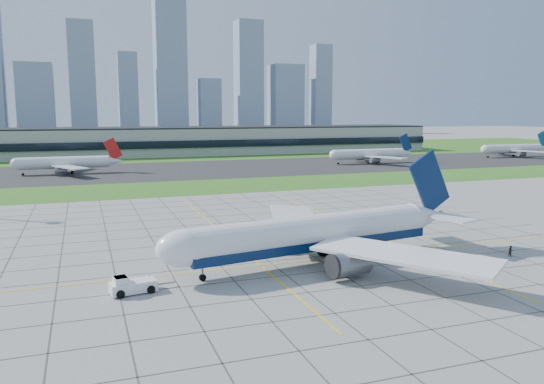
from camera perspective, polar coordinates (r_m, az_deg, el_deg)
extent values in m
plane|color=#989893|center=(89.83, 4.50, -6.97)|extent=(1400.00, 1400.00, 0.00)
cube|color=#317020|center=(174.26, -7.70, 0.55)|extent=(700.00, 35.00, 0.04)
cube|color=#383838|center=(227.96, -10.60, 2.35)|extent=(700.00, 75.00, 0.04)
cube|color=#317020|center=(336.63, -13.61, 4.21)|extent=(700.00, 145.00, 0.04)
cube|color=#474744|center=(92.86, -26.83, -7.36)|extent=(0.18, 130.00, 0.02)
cube|color=#474744|center=(92.14, -21.85, -7.17)|extent=(0.18, 130.00, 0.02)
cube|color=#474744|center=(92.12, -16.85, -6.92)|extent=(0.18, 130.00, 0.02)
cube|color=#474744|center=(92.78, -11.88, -6.62)|extent=(0.18, 130.00, 0.02)
cube|color=#474744|center=(94.12, -7.02, -6.28)|extent=(0.18, 130.00, 0.02)
cube|color=#474744|center=(96.12, -2.34, -5.91)|extent=(0.18, 130.00, 0.02)
cube|color=#474744|center=(98.72, 2.11, -5.52)|extent=(0.18, 130.00, 0.02)
cube|color=#474744|center=(101.89, 6.31, -5.12)|extent=(0.18, 130.00, 0.02)
cube|color=#474744|center=(105.56, 10.23, -4.73)|extent=(0.18, 130.00, 0.02)
cube|color=#474744|center=(109.70, 13.87, -4.34)|extent=(0.18, 130.00, 0.02)
cube|color=#474744|center=(114.25, 17.22, -3.96)|extent=(0.18, 130.00, 0.02)
cube|color=#474744|center=(119.17, 20.31, -3.61)|extent=(0.18, 130.00, 0.02)
cube|color=#474744|center=(124.40, 23.14, -3.27)|extent=(0.18, 130.00, 0.02)
cube|color=#474744|center=(57.95, 21.64, -16.51)|extent=(110.00, 0.18, 0.02)
cube|color=#474744|center=(63.59, 16.75, -13.97)|extent=(110.00, 0.18, 0.02)
cube|color=#474744|center=(69.70, 12.78, -11.79)|extent=(110.00, 0.18, 0.02)
cube|color=#474744|center=(76.16, 9.51, -9.92)|extent=(110.00, 0.18, 0.02)
cube|color=#474744|center=(82.89, 6.79, -8.33)|extent=(110.00, 0.18, 0.02)
cube|color=#474744|center=(89.82, 4.50, -6.96)|extent=(110.00, 0.18, 0.02)
cube|color=#474744|center=(96.92, 2.56, -5.79)|extent=(110.00, 0.18, 0.02)
cube|color=#474744|center=(104.15, 0.88, -4.77)|extent=(110.00, 0.18, 0.02)
cube|color=#474744|center=(111.49, -0.57, -3.88)|extent=(110.00, 0.18, 0.02)
cube|color=#474744|center=(118.91, -1.83, -3.10)|extent=(110.00, 0.18, 0.02)
cube|color=#474744|center=(126.40, -2.95, -2.41)|extent=(110.00, 0.18, 0.02)
cube|color=#474744|center=(133.95, -3.94, -1.79)|extent=(110.00, 0.18, 0.02)
cube|color=#474744|center=(141.55, -4.82, -1.25)|extent=(110.00, 0.18, 0.02)
cube|color=#474744|center=(149.20, -5.61, -0.75)|extent=(110.00, 0.18, 0.02)
cube|color=yellow|center=(88.07, 5.04, -7.28)|extent=(120.00, 0.25, 0.03)
cube|color=yellow|center=(104.92, -5.03, -4.70)|extent=(0.25, 100.00, 0.03)
cube|color=yellow|center=(115.03, 8.62, -3.59)|extent=(0.25, 100.00, 0.03)
cube|color=#B7B7B2|center=(318.44, -5.96, 5.52)|extent=(260.00, 42.00, 15.00)
cube|color=black|center=(297.66, -4.97, 5.23)|extent=(260.00, 1.00, 4.00)
cube|color=black|center=(318.13, -5.98, 6.94)|extent=(260.00, 42.00, 0.80)
cube|color=#8090A8|center=(600.51, -24.06, 9.04)|extent=(35.00, 31.50, 74.00)
cube|color=#8090A8|center=(599.91, -19.73, 11.38)|extent=(26.00, 23.40, 118.00)
cube|color=#8090A8|center=(601.26, -15.20, 10.14)|extent=(20.00, 18.00, 88.00)
cube|color=#8090A8|center=(608.61, -10.88, 13.19)|extent=(33.00, 29.70, 150.00)
cube|color=#8090A8|center=(614.76, -6.76, 9.12)|extent=(24.00, 21.60, 62.00)
cube|color=#8090A8|center=(628.28, -2.54, 12.17)|extent=(29.00, 26.10, 128.00)
cube|color=#8090A8|center=(642.33, 1.46, 9.95)|extent=(36.00, 32.40, 80.00)
cube|color=#8090A8|center=(660.74, 5.26, 10.96)|extent=(22.00, 19.80, 105.00)
cylinder|color=white|center=(84.85, 4.45, -4.31)|extent=(42.67, 12.01, 5.52)
cube|color=#071D46|center=(85.25, 4.44, -5.46)|extent=(42.61, 11.65, 1.47)
ellipsoid|color=white|center=(75.70, -9.18, -5.97)|extent=(9.58, 6.82, 5.52)
cube|color=black|center=(74.97, -10.65, -5.79)|extent=(2.46, 3.22, 0.55)
cone|color=white|center=(99.95, 16.26, -2.51)|extent=(8.08, 6.32, 5.24)
cube|color=#071D46|center=(99.32, 16.60, 1.01)|extent=(9.98, 2.01, 11.74)
cube|color=white|center=(100.10, 2.50, -2.85)|extent=(15.50, 27.06, 0.89)
cube|color=white|center=(77.09, 13.95, -6.56)|extent=(21.54, 25.87, 0.89)
cylinder|color=slate|center=(93.50, 1.19, -4.82)|extent=(6.45, 4.38, 3.50)
cylinder|color=slate|center=(77.88, 8.34, -7.65)|extent=(6.45, 4.38, 3.50)
cylinder|color=gray|center=(77.54, -7.49, -8.62)|extent=(0.38, 0.38, 2.39)
cylinder|color=black|center=(77.74, -7.48, -9.11)|extent=(1.07, 0.61, 1.01)
cylinder|color=black|center=(90.80, 5.85, -6.43)|extent=(1.35, 1.28, 1.20)
cylinder|color=black|center=(86.20, 8.08, -7.29)|extent=(1.35, 1.28, 1.20)
cube|color=white|center=(74.54, -14.70, -9.78)|extent=(6.41, 3.73, 1.41)
cube|color=white|center=(73.90, -15.96, -9.17)|extent=(2.14, 2.47, 1.11)
cube|color=black|center=(73.84, -15.97, -9.02)|extent=(1.91, 2.24, 0.71)
cube|color=gray|center=(75.71, -11.47, -9.62)|extent=(3.02, 0.65, 0.18)
cylinder|color=black|center=(75.46, -16.44, -9.91)|extent=(1.17, 0.67, 1.11)
cylinder|color=black|center=(73.02, -16.00, -10.51)|extent=(1.17, 0.67, 1.11)
cylinder|color=black|center=(76.33, -13.45, -9.58)|extent=(1.17, 0.67, 1.11)
cylinder|color=black|center=(73.92, -12.90, -10.16)|extent=(1.17, 0.67, 1.11)
imported|color=black|center=(76.46, -12.96, -9.31)|extent=(0.48, 0.66, 1.67)
imported|color=black|center=(98.04, 24.31, -5.82)|extent=(1.04, 0.87, 1.90)
cylinder|color=white|center=(224.48, -21.48, 2.96)|extent=(33.73, 4.80, 4.80)
cube|color=red|center=(224.30, -16.75, 4.47)|extent=(7.46, 0.40, 9.15)
cube|color=white|center=(235.45, -20.82, 3.03)|extent=(13.89, 20.66, 0.40)
cube|color=white|center=(213.54, -20.92, 2.52)|extent=(13.89, 20.66, 0.40)
cylinder|color=black|center=(226.98, -20.70, 2.04)|extent=(1.00, 1.00, 1.00)
cylinder|color=black|center=(222.61, -20.71, 1.92)|extent=(1.00, 1.00, 1.00)
cylinder|color=white|center=(257.16, 10.37, 4.05)|extent=(36.45, 4.80, 4.80)
cube|color=navy|center=(267.54, 14.17, 5.17)|extent=(7.46, 0.40, 9.15)
cube|color=white|center=(268.00, 9.65, 4.07)|extent=(13.89, 20.66, 0.40)
cube|color=white|center=(249.12, 12.13, 3.67)|extent=(13.89, 20.66, 0.40)
cylinder|color=black|center=(260.91, 10.68, 3.22)|extent=(1.00, 1.00, 1.00)
cylinder|color=black|center=(257.15, 11.17, 3.13)|extent=(1.00, 1.00, 1.00)
cylinder|color=white|center=(318.75, 24.45, 4.26)|extent=(37.14, 4.80, 4.80)
cube|color=#0D557C|center=(333.17, 27.07, 5.11)|extent=(7.46, 0.40, 9.15)
cube|color=white|center=(328.52, 23.44, 4.29)|extent=(13.89, 20.66, 0.40)
cube|color=white|center=(312.86, 26.18, 3.94)|extent=(13.89, 20.66, 0.40)
cylinder|color=black|center=(322.74, 24.53, 3.59)|extent=(1.00, 1.00, 1.00)
cylinder|color=black|center=(319.62, 25.08, 3.51)|extent=(1.00, 1.00, 1.00)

